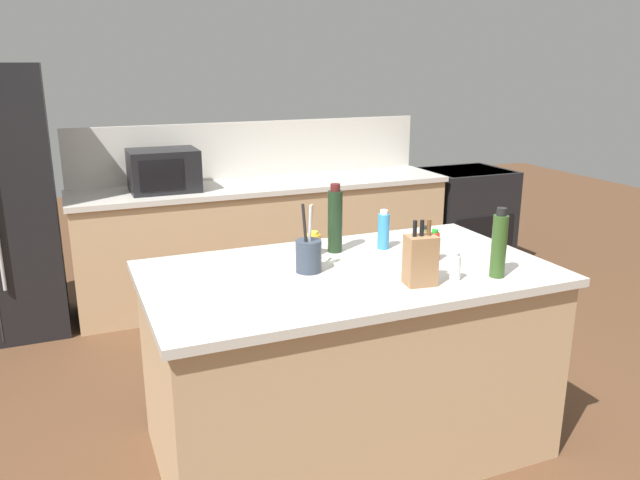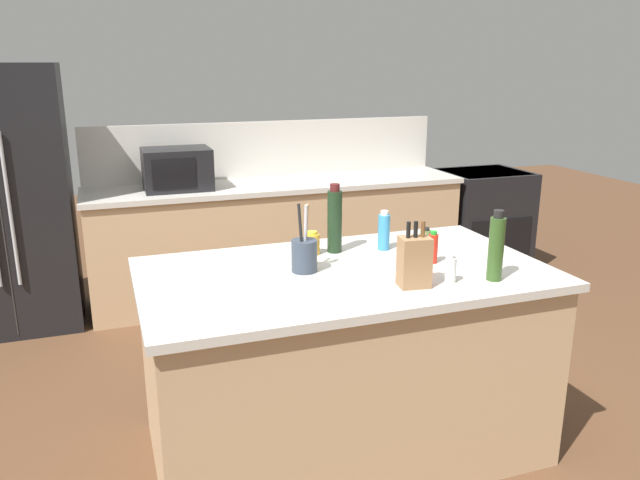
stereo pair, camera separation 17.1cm
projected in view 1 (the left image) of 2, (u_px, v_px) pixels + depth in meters
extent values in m
plane|color=brown|center=(346.00, 444.00, 3.18)|extent=(14.00, 14.00, 0.00)
cube|color=tan|center=(267.00, 242.00, 5.12)|extent=(2.99, 0.62, 0.90)
cube|color=beige|center=(266.00, 186.00, 4.99)|extent=(3.03, 0.66, 0.04)
cube|color=beige|center=(253.00, 149.00, 5.20)|extent=(2.99, 0.03, 0.46)
cube|color=tan|center=(347.00, 364.00, 3.05)|extent=(1.83, 1.01, 0.90)
cube|color=beige|center=(349.00, 273.00, 2.92)|extent=(1.89, 1.07, 0.04)
cube|color=black|center=(464.00, 219.00, 5.83)|extent=(0.76, 0.64, 0.92)
cube|color=black|center=(484.00, 239.00, 5.57)|extent=(0.61, 0.01, 0.41)
cube|color=black|center=(467.00, 171.00, 5.71)|extent=(0.68, 0.58, 0.02)
cube|color=black|center=(164.00, 170.00, 4.65)|extent=(0.50, 0.38, 0.31)
cube|color=black|center=(162.00, 175.00, 4.46)|extent=(0.31, 0.01, 0.22)
cube|color=#936B47|center=(420.00, 260.00, 2.69)|extent=(0.14, 0.12, 0.22)
cylinder|color=black|center=(415.00, 228.00, 2.64)|extent=(0.02, 0.02, 0.07)
cylinder|color=black|center=(422.00, 228.00, 2.65)|extent=(0.02, 0.02, 0.07)
cylinder|color=brown|center=(429.00, 227.00, 2.66)|extent=(0.02, 0.02, 0.07)
cylinder|color=#333D4C|center=(309.00, 256.00, 2.87)|extent=(0.12, 0.12, 0.15)
cylinder|color=olive|center=(311.00, 223.00, 2.84)|extent=(0.01, 0.05, 0.18)
cylinder|color=black|center=(304.00, 224.00, 2.82)|extent=(0.01, 0.05, 0.18)
cylinder|color=#B2B2B7|center=(310.00, 224.00, 2.81)|extent=(0.01, 0.03, 0.18)
cylinder|color=red|center=(434.00, 247.00, 3.02)|extent=(0.05, 0.05, 0.14)
cylinder|color=green|center=(435.00, 231.00, 3.00)|extent=(0.03, 0.03, 0.02)
cylinder|color=#567038|center=(424.00, 239.00, 3.23)|extent=(0.06, 0.06, 0.11)
cylinder|color=black|center=(425.00, 227.00, 3.21)|extent=(0.04, 0.04, 0.02)
cylinder|color=black|center=(335.00, 222.00, 3.15)|extent=(0.07, 0.07, 0.31)
cylinder|color=#4C1919|center=(335.00, 187.00, 3.10)|extent=(0.05, 0.05, 0.04)
cylinder|color=silver|center=(455.00, 268.00, 2.76)|extent=(0.05, 0.05, 0.11)
cylinder|color=#B2B2B7|center=(456.00, 254.00, 2.75)|extent=(0.03, 0.03, 0.02)
cylinder|color=#2D4C1E|center=(499.00, 246.00, 2.78)|extent=(0.07, 0.07, 0.28)
cylinder|color=black|center=(502.00, 212.00, 2.74)|extent=(0.04, 0.04, 0.03)
cylinder|color=#3384BC|center=(383.00, 231.00, 3.22)|extent=(0.06, 0.06, 0.18)
cylinder|color=white|center=(384.00, 212.00, 3.19)|extent=(0.04, 0.04, 0.02)
cylinder|color=gold|center=(313.00, 244.00, 3.13)|extent=(0.08, 0.08, 0.10)
cylinder|color=gold|center=(313.00, 233.00, 3.12)|extent=(0.05, 0.05, 0.02)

